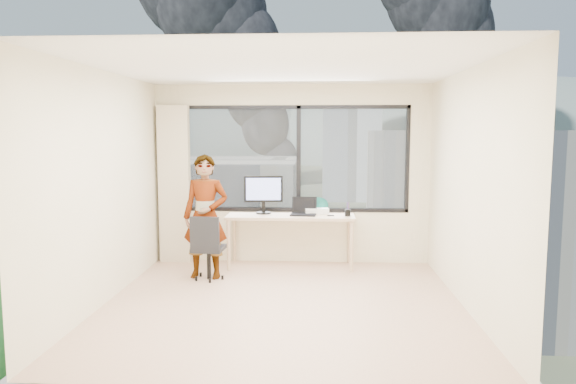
# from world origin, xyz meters

# --- Properties ---
(floor) EXTENTS (4.00, 4.00, 0.01)m
(floor) POSITION_xyz_m (0.00, 0.00, 0.00)
(floor) COLOR tan
(floor) RESTS_ON ground
(ceiling) EXTENTS (4.00, 4.00, 0.01)m
(ceiling) POSITION_xyz_m (0.00, 0.00, 2.60)
(ceiling) COLOR white
(ceiling) RESTS_ON ground
(wall_front) EXTENTS (4.00, 0.01, 2.60)m
(wall_front) POSITION_xyz_m (0.00, -2.00, 1.30)
(wall_front) COLOR beige
(wall_front) RESTS_ON ground
(wall_left) EXTENTS (0.01, 4.00, 2.60)m
(wall_left) POSITION_xyz_m (-2.00, 0.00, 1.30)
(wall_left) COLOR beige
(wall_left) RESTS_ON ground
(wall_right) EXTENTS (0.01, 4.00, 2.60)m
(wall_right) POSITION_xyz_m (2.00, 0.00, 1.30)
(wall_right) COLOR beige
(wall_right) RESTS_ON ground
(window_wall) EXTENTS (3.30, 0.16, 1.55)m
(window_wall) POSITION_xyz_m (0.05, 2.00, 1.52)
(window_wall) COLOR black
(window_wall) RESTS_ON ground
(curtain) EXTENTS (0.45, 0.14, 2.30)m
(curtain) POSITION_xyz_m (-1.72, 1.88, 1.15)
(curtain) COLOR beige
(curtain) RESTS_ON floor
(desk) EXTENTS (1.80, 0.60, 0.75)m
(desk) POSITION_xyz_m (0.00, 1.66, 0.38)
(desk) COLOR tan
(desk) RESTS_ON floor
(chair) EXTENTS (0.47, 0.47, 0.87)m
(chair) POSITION_xyz_m (-1.03, 0.95, 0.44)
(chair) COLOR black
(chair) RESTS_ON floor
(person) EXTENTS (0.62, 0.42, 1.63)m
(person) POSITION_xyz_m (-1.09, 1.04, 0.81)
(person) COLOR #2D2D33
(person) RESTS_ON floor
(monitor) EXTENTS (0.56, 0.17, 0.55)m
(monitor) POSITION_xyz_m (-0.40, 1.76, 1.03)
(monitor) COLOR black
(monitor) RESTS_ON desk
(game_console) EXTENTS (0.38, 0.34, 0.08)m
(game_console) POSITION_xyz_m (0.36, 1.83, 0.79)
(game_console) COLOR white
(game_console) RESTS_ON desk
(laptop) EXTENTS (0.39, 0.40, 0.23)m
(laptop) POSITION_xyz_m (0.18, 1.63, 0.86)
(laptop) COLOR black
(laptop) RESTS_ON desk
(cellphone) EXTENTS (0.10, 0.05, 0.01)m
(cellphone) POSITION_xyz_m (0.56, 1.60, 0.76)
(cellphone) COLOR black
(cellphone) RESTS_ON desk
(pen_cup) EXTENTS (0.10, 0.10, 0.10)m
(pen_cup) POSITION_xyz_m (0.80, 1.58, 0.80)
(pen_cup) COLOR black
(pen_cup) RESTS_ON desk
(handbag) EXTENTS (0.32, 0.21, 0.22)m
(handbag) POSITION_xyz_m (0.39, 1.90, 0.86)
(handbag) COLOR #0B4539
(handbag) RESTS_ON desk
(exterior_ground) EXTENTS (400.00, 400.00, 0.04)m
(exterior_ground) POSITION_xyz_m (0.00, 120.00, -14.00)
(exterior_ground) COLOR #515B3D
(exterior_ground) RESTS_ON ground
(near_bldg_a) EXTENTS (16.00, 12.00, 14.00)m
(near_bldg_a) POSITION_xyz_m (-9.00, 30.00, -7.00)
(near_bldg_a) COLOR beige
(near_bldg_a) RESTS_ON exterior_ground
(near_bldg_b) EXTENTS (14.00, 13.00, 16.00)m
(near_bldg_b) POSITION_xyz_m (12.00, 38.00, -6.00)
(near_bldg_b) COLOR silver
(near_bldg_b) RESTS_ON exterior_ground
(far_tower_a) EXTENTS (14.00, 14.00, 28.00)m
(far_tower_a) POSITION_xyz_m (-35.00, 95.00, 0.00)
(far_tower_a) COLOR silver
(far_tower_a) RESTS_ON exterior_ground
(far_tower_b) EXTENTS (13.00, 13.00, 30.00)m
(far_tower_b) POSITION_xyz_m (8.00, 120.00, 1.00)
(far_tower_b) COLOR silver
(far_tower_b) RESTS_ON exterior_ground
(far_tower_c) EXTENTS (15.00, 15.00, 26.00)m
(far_tower_c) POSITION_xyz_m (45.00, 140.00, -1.00)
(far_tower_c) COLOR silver
(far_tower_c) RESTS_ON exterior_ground
(far_tower_d) EXTENTS (16.00, 14.00, 22.00)m
(far_tower_d) POSITION_xyz_m (-60.00, 150.00, -3.00)
(far_tower_d) COLOR silver
(far_tower_d) RESTS_ON exterior_ground
(hill_a) EXTENTS (288.00, 216.00, 90.00)m
(hill_a) POSITION_xyz_m (-120.00, 320.00, -14.00)
(hill_a) COLOR slate
(hill_a) RESTS_ON exterior_ground
(hill_b) EXTENTS (300.00, 220.00, 96.00)m
(hill_b) POSITION_xyz_m (100.00, 320.00, -14.00)
(hill_b) COLOR slate
(hill_b) RESTS_ON exterior_ground
(tree_a) EXTENTS (7.00, 7.00, 8.00)m
(tree_a) POSITION_xyz_m (-16.00, 22.00, -10.00)
(tree_a) COLOR #194C1C
(tree_a) RESTS_ON exterior_ground
(tree_b) EXTENTS (7.60, 7.60, 9.00)m
(tree_b) POSITION_xyz_m (4.00, 18.00, -9.50)
(tree_b) COLOR #194C1C
(tree_b) RESTS_ON exterior_ground
(tree_c) EXTENTS (8.40, 8.40, 10.00)m
(tree_c) POSITION_xyz_m (22.00, 40.00, -9.00)
(tree_c) COLOR #194C1C
(tree_c) RESTS_ON exterior_ground
(smoke_plume_a) EXTENTS (40.00, 24.00, 90.00)m
(smoke_plume_a) POSITION_xyz_m (-10.00, 150.00, 39.00)
(smoke_plume_a) COLOR black
(smoke_plume_a) RESTS_ON exterior_ground
(smoke_plume_b) EXTENTS (30.00, 18.00, 70.00)m
(smoke_plume_b) POSITION_xyz_m (55.00, 170.00, 27.00)
(smoke_plume_b) COLOR black
(smoke_plume_b) RESTS_ON exterior_ground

